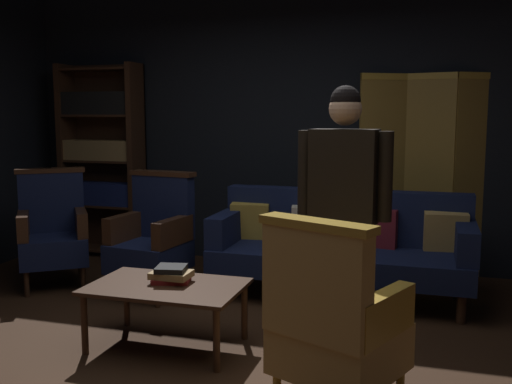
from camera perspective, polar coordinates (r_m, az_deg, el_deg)
The scene contains 13 objects.
ground_plane at distance 3.90m, azimuth -3.54°, elevation -15.55°, with size 10.00×10.00×0.00m, color #331E11.
back_wall at distance 5.94m, azimuth 4.64°, elevation 6.36°, with size 7.20×0.10×2.80m, color black.
folding_screen at distance 5.69m, azimuth 16.42°, elevation 1.83°, with size 1.26×0.37×1.90m.
bookshelf at distance 6.52m, azimuth -14.73°, elevation 3.45°, with size 0.90×0.32×2.05m.
velvet_couch at distance 4.98m, azimuth 8.30°, elevation -4.92°, with size 2.12×0.78×0.88m.
coffee_table at distance 3.94m, azimuth -8.70°, elevation -9.55°, with size 1.00×0.64×0.42m.
armchair_gilt_accent at distance 3.03m, azimuth 7.55°, elevation -12.56°, with size 0.76×0.76×1.04m.
armchair_wing_left at distance 5.54m, azimuth -19.15°, elevation -3.63°, with size 0.81×0.81×1.04m.
armchair_wing_right at distance 5.06m, azimuth -9.97°, elevation -4.36°, with size 0.65×0.65×1.04m.
standing_figure at distance 3.64m, azimuth 8.52°, elevation -0.47°, with size 0.59×0.25×1.70m.
book_red_leather at distance 3.98m, azimuth -8.24°, elevation -8.46°, with size 0.24×0.17×0.03m, color maroon.
book_tan_leather at distance 3.97m, azimuth -8.25°, elevation -7.95°, with size 0.26×0.19×0.04m, color #9E7A47.
book_black_cloth at distance 3.96m, azimuth -8.26°, elevation -7.40°, with size 0.19×0.18×0.04m, color black.
Camera 1 is at (1.26, -3.35, 1.54)m, focal length 41.12 mm.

